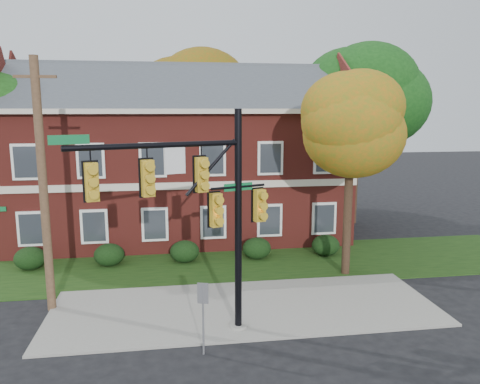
{
  "coord_description": "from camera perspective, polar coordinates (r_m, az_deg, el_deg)",
  "views": [
    {
      "loc": [
        -2.57,
        -14.91,
        7.2
      ],
      "look_at": [
        0.12,
        3.0,
        4.0
      ],
      "focal_mm": 35.0,
      "sensor_mm": 36.0,
      "label": 1
    }
  ],
  "objects": [
    {
      "name": "tree_right_rear",
      "position": [
        30.18,
        14.96,
        11.44
      ],
      "size": [
        6.3,
        5.95,
        10.62
      ],
      "color": "black",
      "rests_on": "ground"
    },
    {
      "name": "tree_near_right",
      "position": [
        20.34,
        14.15,
        8.22
      ],
      "size": [
        4.5,
        4.25,
        8.58
      ],
      "color": "black",
      "rests_on": "ground"
    },
    {
      "name": "ground",
      "position": [
        16.76,
        1.16,
        -15.43
      ],
      "size": [
        120.0,
        120.0,
        0.0
      ],
      "primitive_type": "plane",
      "color": "black",
      "rests_on": "ground"
    },
    {
      "name": "tree_far_rear",
      "position": [
        34.8,
        -5.51,
        12.68
      ],
      "size": [
        6.84,
        6.46,
        11.52
      ],
      "color": "black",
      "rests_on": "ground"
    },
    {
      "name": "hedge_right",
      "position": [
        22.98,
        2.05,
        -6.87
      ],
      "size": [
        1.4,
        1.26,
        1.05
      ],
      "primitive_type": "ellipsoid",
      "color": "black",
      "rests_on": "ground"
    },
    {
      "name": "hedge_far_left",
      "position": [
        23.51,
        -24.22,
        -7.38
      ],
      "size": [
        1.4,
        1.26,
        1.05
      ],
      "primitive_type": "ellipsoid",
      "color": "black",
      "rests_on": "ground"
    },
    {
      "name": "hedge_far_right",
      "position": [
        23.85,
        10.4,
        -6.4
      ],
      "size": [
        1.4,
        1.26,
        1.05
      ],
      "primitive_type": "ellipsoid",
      "color": "black",
      "rests_on": "ground"
    },
    {
      "name": "traffic_signal",
      "position": [
        14.22,
        -4.89,
        -1.02
      ],
      "size": [
        6.2,
        2.23,
        7.23
      ],
      "rotation": [
        0.0,
        0.0,
        0.32
      ],
      "color": "gray",
      "rests_on": "ground"
    },
    {
      "name": "hedge_center",
      "position": [
        22.62,
        -6.77,
        -7.21
      ],
      "size": [
        1.4,
        1.26,
        1.05
      ],
      "primitive_type": "ellipsoid",
      "color": "black",
      "rests_on": "ground"
    },
    {
      "name": "grass_strip",
      "position": [
        22.26,
        -1.47,
        -8.8
      ],
      "size": [
        30.0,
        6.0,
        0.04
      ],
      "primitive_type": "cube",
      "color": "#193811",
      "rests_on": "ground"
    },
    {
      "name": "utility_pole",
      "position": [
        17.67,
        -22.88,
        0.63
      ],
      "size": [
        1.4,
        0.31,
        8.99
      ],
      "rotation": [
        0.0,
        0.0,
        -0.04
      ],
      "color": "#4F3725",
      "rests_on": "ground"
    },
    {
      "name": "sidewalk",
      "position": [
        17.63,
        0.6,
        -13.93
      ],
      "size": [
        14.0,
        5.0,
        0.08
      ],
      "primitive_type": "cube",
      "color": "gray",
      "rests_on": "ground"
    },
    {
      "name": "hedge_left",
      "position": [
        22.81,
        -15.66,
        -7.38
      ],
      "size": [
        1.4,
        1.26,
        1.05
      ],
      "primitive_type": "ellipsoid",
      "color": "black",
      "rests_on": "ground"
    },
    {
      "name": "apartment_building",
      "position": [
        26.96,
        -7.33,
        5.23
      ],
      "size": [
        18.8,
        8.8,
        9.74
      ],
      "color": "maroon",
      "rests_on": "ground"
    },
    {
      "name": "sign_post",
      "position": [
        14.13,
        -4.53,
        -13.73
      ],
      "size": [
        0.32,
        0.13,
        2.23
      ],
      "rotation": [
        0.0,
        0.0,
        -0.28
      ],
      "color": "slate",
      "rests_on": "ground"
    }
  ]
}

